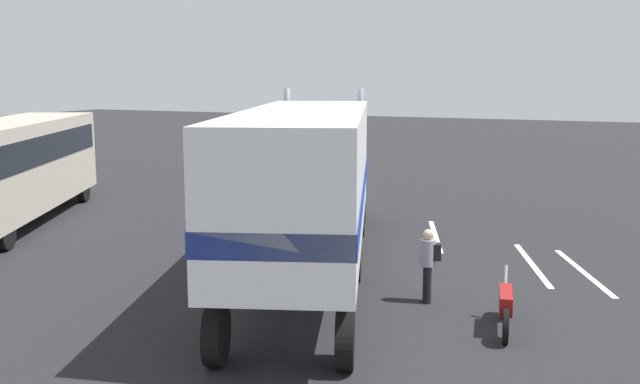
{
  "coord_description": "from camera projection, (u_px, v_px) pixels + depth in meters",
  "views": [
    {
      "loc": [
        -20.55,
        -8.86,
        4.94
      ],
      "look_at": [
        -1.94,
        -0.79,
        1.6
      ],
      "focal_mm": 40.49,
      "sensor_mm": 36.0,
      "label": 1
    }
  ],
  "objects": [
    {
      "name": "lane_stripe_mid",
      "position": [
        532.0,
        264.0,
        18.86
      ],
      "size": [
        4.22,
        1.56,
        0.01
      ],
      "primitive_type": "cube",
      "rotation": [
        0.0,
        0.0,
        0.33
      ],
      "color": "silver",
      "rests_on": "ground_plane"
    },
    {
      "name": "lane_stripe_near",
      "position": [
        435.0,
        236.0,
        22.17
      ],
      "size": [
        4.23,
        1.54,
        0.01
      ],
      "primitive_type": "cube",
      "rotation": [
        0.0,
        0.0,
        0.32
      ],
      "color": "silver",
      "rests_on": "ground_plane"
    },
    {
      "name": "semi_truck",
      "position": [
        309.0,
        176.0,
        17.16
      ],
      "size": [
        14.18,
        7.04,
        4.5
      ],
      "color": "#193399",
      "rests_on": "ground_plane"
    },
    {
      "name": "motorcycle",
      "position": [
        505.0,
        306.0,
        13.98
      ],
      "size": [
        2.09,
        0.47,
        1.12
      ],
      "color": "black",
      "rests_on": "ground_plane"
    },
    {
      "name": "lane_stripe_far",
      "position": [
        583.0,
        272.0,
        18.16
      ],
      "size": [
        4.14,
        1.78,
        0.01
      ],
      "primitive_type": "cube",
      "rotation": [
        0.0,
        0.0,
        0.38
      ],
      "color": "silver",
      "rests_on": "ground_plane"
    },
    {
      "name": "ground_plane",
      "position": [
        322.0,
        231.0,
        22.88
      ],
      "size": [
        120.0,
        120.0,
        0.0
      ],
      "primitive_type": "plane",
      "color": "#232326"
    },
    {
      "name": "person_bystander",
      "position": [
        429.0,
        262.0,
        15.62
      ],
      "size": [
        0.38,
        0.48,
        1.63
      ],
      "color": "black",
      "rests_on": "ground_plane"
    },
    {
      "name": "parked_bus",
      "position": [
        11.0,
        162.0,
        23.66
      ],
      "size": [
        11.01,
        7.09,
        3.4
      ],
      "color": "#BFB29E",
      "rests_on": "ground_plane"
    }
  ]
}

